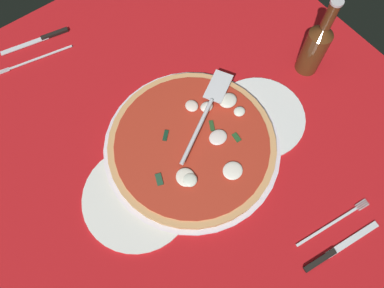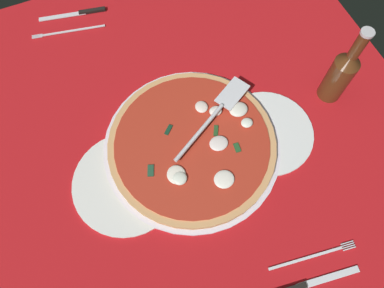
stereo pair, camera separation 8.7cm
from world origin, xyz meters
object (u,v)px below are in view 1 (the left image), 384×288
pizza (193,144)px  beer_bottle (316,46)px  dinner_plate_left (259,117)px  place_setting_far (334,238)px  pizza_server (206,111)px  dinner_plate_right (138,197)px  place_setting_near (39,49)px

pizza → beer_bottle: bearing=-179.8°
dinner_plate_left → beer_bottle: size_ratio=0.97×
place_setting_far → pizza_server: bearing=103.8°
pizza_server → dinner_plate_right: bearing=165.1°
pizza_server → beer_bottle: size_ratio=1.06×
dinner_plate_right → place_setting_far: place_setting_far is taller
place_setting_far → place_setting_near: bearing=115.6°
pizza_server → dinner_plate_left: bearing=-64.0°
place_setting_far → dinner_plate_right: bearing=138.6°
place_setting_near → beer_bottle: size_ratio=0.94×
dinner_plate_right → beer_bottle: size_ratio=1.07×
pizza → pizza_server: size_ratio=1.61×
dinner_plate_right → place_setting_near: (-1.58, -52.30, -0.14)cm
pizza → beer_bottle: 39.62cm
dinner_plate_left → place_setting_far: 33.52cm
pizza → place_setting_near: 52.46cm
pizza → place_setting_far: size_ratio=1.84×
dinner_plate_left → pizza_server: 14.32cm
dinner_plate_left → place_setting_far: place_setting_far is taller
dinner_plate_left → place_setting_far: size_ratio=1.05×
dinner_plate_left → pizza_server: pizza_server is taller
place_setting_near → place_setting_far: 90.77cm
pizza_server → place_setting_far: bearing=-113.4°
pizza_server → place_setting_near: (23.62, -45.78, -4.13)cm
pizza_server → place_setting_far: (-4.32, 40.58, -4.12)cm
dinner_plate_right → pizza: (-17.99, -2.50, 1.42)cm
place_setting_far → beer_bottle: bearing=60.9°
pizza → place_setting_near: pizza is taller
pizza_server → place_setting_near: 51.68cm
pizza_server → place_setting_near: pizza_server is taller
dinner_plate_left → pizza: pizza is taller
beer_bottle → place_setting_far: bearing=53.2°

